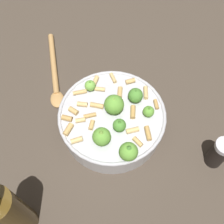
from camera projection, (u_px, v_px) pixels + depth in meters
ground_plane at (112, 127)px, 0.70m from camera, size 2.40×2.40×0.00m
cooking_pan at (112, 120)px, 0.67m from camera, size 0.25×0.25×0.12m
pepper_shaker at (219, 153)px, 0.62m from camera, size 0.04×0.04×0.09m
olive_oil_bottle at (10, 213)px, 0.50m from camera, size 0.06×0.06×0.23m
wooden_spoon at (54, 73)px, 0.78m from camera, size 0.26×0.09×0.02m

